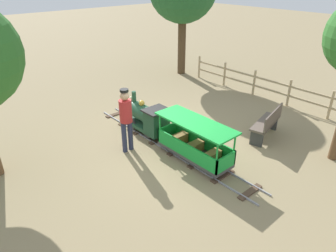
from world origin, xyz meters
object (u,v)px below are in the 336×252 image
passenger_car (194,144)px  park_bench (267,123)px  conductor_person (126,116)px  locomotive (147,117)px

passenger_car → park_bench: bearing=-12.6°
park_bench → conductor_person: bearing=149.1°
locomotive → park_bench: bearing=-45.3°
locomotive → conductor_person: bearing=-157.6°
conductor_person → park_bench: 3.73m
locomotive → conductor_person: size_ratio=0.89×
conductor_person → park_bench: conductor_person is taller
locomotive → park_bench: (2.25, -2.27, -0.07)m
locomotive → conductor_person: (-0.92, -0.38, 0.47)m
conductor_person → locomotive: bearing=22.4°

